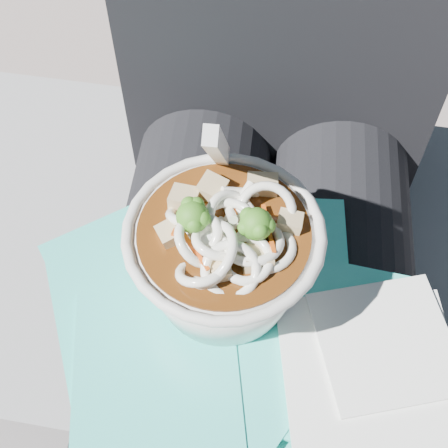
# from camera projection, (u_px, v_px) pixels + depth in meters

# --- Properties ---
(stone_ledge) EXTENTS (1.03, 0.56, 0.47)m
(stone_ledge) POSITION_uv_depth(u_px,v_px,m) (256.00, 332.00, 0.96)
(stone_ledge) COLOR gray
(stone_ledge) RESTS_ON ground
(lap) EXTENTS (0.32, 0.48, 0.16)m
(lap) POSITION_uv_depth(u_px,v_px,m) (257.00, 339.00, 0.62)
(lap) COLOR black
(lap) RESTS_ON stone_ledge
(person_body) EXTENTS (0.34, 0.94, 1.02)m
(person_body) POSITION_uv_depth(u_px,v_px,m) (265.00, 250.00, 0.65)
(person_body) COLOR black
(person_body) RESTS_ON ground
(plastic_bag) EXTENTS (0.35, 0.30, 0.02)m
(plastic_bag) POSITION_uv_depth(u_px,v_px,m) (220.00, 320.00, 0.53)
(plastic_bag) COLOR #30C8BA
(plastic_bag) RESTS_ON lap
(napkins) EXTENTS (0.16, 0.17, 0.01)m
(napkins) POSITION_uv_depth(u_px,v_px,m) (376.00, 364.00, 0.50)
(napkins) COLOR white
(napkins) RESTS_ON plastic_bag
(udon_bowl) EXTENTS (0.18, 0.18, 0.20)m
(udon_bowl) POSITION_uv_depth(u_px,v_px,m) (224.00, 253.00, 0.50)
(udon_bowl) COLOR silver
(udon_bowl) RESTS_ON plastic_bag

